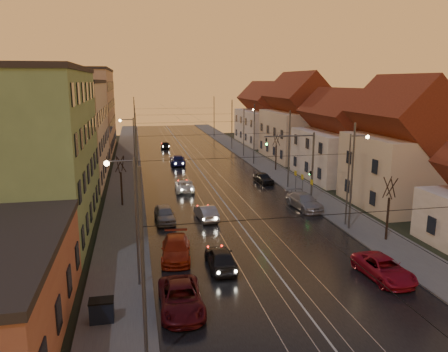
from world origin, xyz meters
TOP-DOWN VIEW (x-y plane):
  - ground at (0.00, 0.00)m, footprint 160.00×160.00m
  - road at (0.00, 40.00)m, footprint 16.00×120.00m
  - sidewalk_left at (-10.00, 40.00)m, footprint 4.00×120.00m
  - sidewalk_right at (10.00, 40.00)m, footprint 4.00×120.00m
  - tram_rail_0 at (-2.20, 40.00)m, footprint 0.06×120.00m
  - tram_rail_1 at (-0.77, 40.00)m, footprint 0.06×120.00m
  - tram_rail_2 at (0.77, 40.00)m, footprint 0.06×120.00m
  - tram_rail_3 at (2.20, 40.00)m, footprint 0.06×120.00m
  - apartment_left_1 at (-17.50, 14.00)m, footprint 10.00×18.00m
  - apartment_left_2 at (-17.50, 34.00)m, footprint 10.00×20.00m
  - apartment_left_3 at (-17.50, 58.00)m, footprint 10.00×24.00m
  - house_right_1 at (17.00, 15.00)m, footprint 8.67×10.20m
  - house_right_2 at (17.00, 28.00)m, footprint 9.18×12.24m
  - house_right_3 at (17.00, 43.00)m, footprint 9.18×14.28m
  - house_right_4 at (17.00, 61.00)m, footprint 9.18×16.32m
  - catenary_pole_l_0 at (-8.60, -6.00)m, footprint 0.16×0.16m
  - catenary_pole_l_1 at (-8.60, 9.00)m, footprint 0.16×0.16m
  - catenary_pole_r_1 at (8.60, 9.00)m, footprint 0.16×0.16m
  - catenary_pole_l_2 at (-8.60, 24.00)m, footprint 0.16×0.16m
  - catenary_pole_r_2 at (8.60, 24.00)m, footprint 0.16×0.16m
  - catenary_pole_l_3 at (-8.60, 39.00)m, footprint 0.16×0.16m
  - catenary_pole_r_3 at (8.60, 39.00)m, footprint 0.16×0.16m
  - catenary_pole_l_4 at (-8.60, 54.00)m, footprint 0.16×0.16m
  - catenary_pole_r_4 at (8.60, 54.00)m, footprint 0.16×0.16m
  - catenary_pole_l_5 at (-8.60, 72.00)m, footprint 0.16×0.16m
  - catenary_pole_r_5 at (8.60, 72.00)m, footprint 0.16×0.16m
  - street_lamp_0 at (-9.10, 2.00)m, footprint 1.75×0.32m
  - street_lamp_1 at (9.10, 10.00)m, footprint 1.75×0.32m
  - street_lamp_2 at (-9.10, 30.00)m, footprint 1.75×0.32m
  - street_lamp_3 at (9.10, 46.00)m, footprint 1.75×0.32m
  - traffic_light_mast at (7.99, 18.00)m, footprint 5.30×0.32m
  - bare_tree_0 at (-10.20, 20.00)m, footprint 1.09×1.09m
  - bare_tree_1 at (10.20, 6.00)m, footprint 1.09×1.09m
  - bare_tree_2 at (10.40, 34.00)m, footprint 1.09×1.09m
  - driving_car_0 at (-3.44, 3.61)m, footprint 1.82×4.36m
  - driving_car_1 at (-2.69, 14.17)m, footprint 1.81×4.21m
  - driving_car_2 at (-3.40, 25.08)m, footprint 2.25×4.51m
  - driving_car_3 at (-2.60, 40.98)m, footprint 2.30×5.28m
  - driving_car_4 at (-3.24, 57.69)m, footprint 1.94×4.00m
  - parked_left_1 at (-6.61, -1.27)m, footprint 2.38×5.04m
  - parked_left_2 at (-6.20, 5.88)m, footprint 2.48×5.07m
  - parked_left_3 at (-6.40, 14.28)m, footprint 1.82×4.20m
  - parked_right_0 at (6.36, 0.04)m, footprint 2.46×4.93m
  - parked_right_1 at (7.27, 15.63)m, footprint 2.62×5.32m
  - parked_right_2 at (6.52, 27.03)m, footprint 2.02×3.95m
  - dumpster at (-10.74, -1.83)m, footprint 1.20×0.80m

SIDE VIEW (x-z plane):
  - ground at x=0.00m, z-range 0.00..0.00m
  - road at x=0.00m, z-range 0.00..0.04m
  - tram_rail_0 at x=-2.20m, z-range 0.04..0.07m
  - tram_rail_1 at x=-0.77m, z-range 0.04..0.07m
  - tram_rail_2 at x=0.77m, z-range 0.04..0.07m
  - tram_rail_3 at x=2.20m, z-range 0.04..0.07m
  - sidewalk_left at x=-10.00m, z-range 0.00..0.15m
  - sidewalk_right at x=10.00m, z-range 0.00..0.15m
  - driving_car_2 at x=-3.40m, z-range 0.00..1.23m
  - parked_right_2 at x=6.52m, z-range 0.00..1.29m
  - driving_car_4 at x=-3.24m, z-range 0.00..1.32m
  - parked_right_0 at x=6.36m, z-range 0.00..1.34m
  - driving_car_1 at x=-2.69m, z-range 0.00..1.35m
  - parked_left_1 at x=-6.61m, z-range 0.00..1.39m
  - dumpster at x=-10.74m, z-range 0.15..1.25m
  - parked_left_3 at x=-6.40m, z-range 0.00..1.41m
  - parked_left_2 at x=-6.20m, z-range 0.00..1.42m
  - driving_car_0 at x=-3.44m, z-range 0.00..1.48m
  - parked_right_1 at x=7.27m, z-range 0.00..1.49m
  - driving_car_3 at x=-2.60m, z-range 0.00..1.51m
  - bare_tree_0 at x=-10.20m, z-range -0.07..5.04m
  - bare_tree_1 at x=10.20m, z-range -0.07..5.04m
  - bare_tree_2 at x=10.40m, z-range -0.07..5.04m
  - catenary_pole_l_0 at x=-8.60m, z-range 0.00..9.00m
  - catenary_pole_l_1 at x=-8.60m, z-range 0.00..9.00m
  - catenary_pole_r_1 at x=8.60m, z-range 0.00..9.00m
  - catenary_pole_l_2 at x=-8.60m, z-range 0.00..9.00m
  - catenary_pole_r_2 at x=8.60m, z-range 0.00..9.00m
  - catenary_pole_l_3 at x=-8.60m, z-range 0.00..9.00m
  - catenary_pole_r_3 at x=8.60m, z-range 0.00..9.00m
  - catenary_pole_l_4 at x=-8.60m, z-range 0.00..9.00m
  - catenary_pole_r_4 at x=8.60m, z-range 0.00..9.00m
  - catenary_pole_l_5 at x=-8.60m, z-range 0.00..9.00m
  - catenary_pole_r_5 at x=8.60m, z-range 0.00..9.00m
  - traffic_light_mast at x=7.99m, z-range 1.00..8.20m
  - house_right_2 at x=17.00m, z-range 0.04..9.24m
  - street_lamp_0 at x=-9.10m, z-range 0.89..8.89m
  - street_lamp_1 at x=9.10m, z-range 0.89..8.89m
  - street_lamp_2 at x=-9.10m, z-range 0.89..8.89m
  - street_lamp_3 at x=9.10m, z-range 0.89..8.89m
  - house_right_4 at x=17.00m, z-range 0.05..10.05m
  - house_right_1 at x=17.00m, z-range 0.05..10.85m
  - house_right_3 at x=17.00m, z-range 0.05..11.55m
  - apartment_left_2 at x=-17.50m, z-range 0.00..12.00m
  - apartment_left_1 at x=-17.50m, z-range 0.00..13.00m
  - apartment_left_3 at x=-17.50m, z-range 0.00..14.00m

